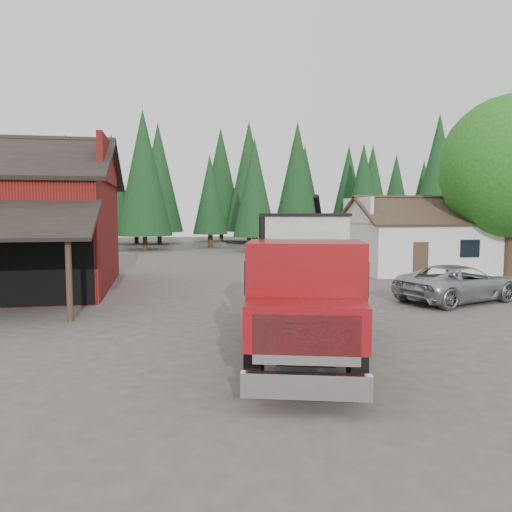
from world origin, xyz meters
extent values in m
plane|color=#4B413B|center=(0.00, 0.00, 0.00)|extent=(120.00, 120.00, 0.00)
cube|color=maroon|center=(-5.00, 10.00, 6.00)|extent=(0.25, 7.00, 2.00)
cylinder|color=#382619|center=(-5.60, 2.10, 1.40)|extent=(0.20, 0.20, 2.80)
cube|color=silver|center=(13.00, 13.00, 1.50)|extent=(8.00, 6.00, 3.00)
cube|color=#38281E|center=(13.00, 11.50, 3.75)|extent=(8.60, 3.42, 1.80)
cube|color=#38281E|center=(13.00, 14.50, 3.75)|extent=(8.60, 3.42, 1.80)
cube|color=silver|center=(9.00, 13.00, 3.75)|extent=(0.20, 4.20, 1.50)
cube|color=silver|center=(17.00, 13.00, 3.75)|extent=(0.20, 4.20, 1.50)
cube|color=#38281E|center=(11.50, 9.98, 1.00)|extent=(0.90, 0.06, 2.00)
cube|color=black|center=(14.50, 9.98, 1.60)|extent=(1.20, 0.06, 1.00)
cylinder|color=#382619|center=(17.00, 10.00, 1.60)|extent=(0.60, 0.60, 3.20)
sphere|color=#1D5413|center=(15.80, 10.80, 5.00)|extent=(4.40, 4.40, 4.40)
cylinder|color=#382619|center=(6.00, 30.00, 0.80)|extent=(0.44, 0.44, 1.60)
cone|color=black|center=(6.00, 30.00, 5.90)|extent=(3.96, 3.96, 9.00)
cylinder|color=#382619|center=(22.00, 26.00, 0.80)|extent=(0.44, 0.44, 1.60)
cone|color=black|center=(22.00, 26.00, 6.90)|extent=(4.84, 4.84, 11.00)
cylinder|color=#382619|center=(-4.00, 34.00, 0.80)|extent=(0.44, 0.44, 1.60)
cone|color=black|center=(-4.00, 34.00, 7.40)|extent=(5.28, 5.28, 12.00)
cylinder|color=black|center=(-0.72, -5.09, 0.56)|extent=(0.65, 1.17, 1.11)
cylinder|color=black|center=(1.32, -5.68, 0.56)|extent=(0.65, 1.17, 1.11)
cylinder|color=black|center=(0.63, -0.43, 0.56)|extent=(0.65, 1.17, 1.11)
cylinder|color=black|center=(2.67, -1.02, 0.56)|extent=(0.65, 1.17, 1.11)
cylinder|color=black|center=(1.02, 0.93, 0.56)|extent=(0.65, 1.17, 1.11)
cylinder|color=black|center=(3.06, 0.34, 0.56)|extent=(0.65, 1.17, 1.11)
cube|color=black|center=(1.20, -2.28, 0.96)|extent=(3.48, 8.65, 0.40)
cube|color=silver|center=(-0.14, -6.89, 0.56)|extent=(2.28, 0.82, 0.45)
cube|color=silver|center=(-0.11, -6.79, 1.36)|extent=(1.87, 0.63, 0.91)
cube|color=maroon|center=(0.06, -6.21, 1.52)|extent=(2.55, 1.89, 0.86)
cube|color=maroon|center=(0.43, -4.95, 2.07)|extent=(2.81, 2.32, 1.87)
cube|color=black|center=(0.20, -5.72, 2.37)|extent=(2.06, 0.67, 0.91)
cylinder|color=black|center=(-0.29, -3.79, 2.63)|extent=(0.18, 0.18, 1.82)
cube|color=black|center=(0.71, -3.98, 2.02)|extent=(2.41, 0.81, 1.62)
cube|color=black|center=(1.59, -0.92, 1.23)|extent=(4.10, 6.34, 0.16)
cube|color=beige|center=(1.59, -0.92, 2.73)|extent=(3.16, 3.85, 1.62)
cone|color=beige|center=(1.59, -0.92, 1.72)|extent=(2.75, 2.75, 0.71)
cube|color=black|center=(1.59, -0.92, 3.56)|extent=(3.28, 3.97, 0.08)
cylinder|color=black|center=(2.57, 0.27, 2.63)|extent=(1.31, 2.01, 3.08)
cube|color=maroon|center=(1.68, 1.58, 1.52)|extent=(0.81, 0.94, 0.45)
cylinder|color=silver|center=(1.72, -4.64, 0.86)|extent=(0.82, 1.13, 0.57)
imported|color=#9D9EA4|center=(9.25, 3.00, 0.75)|extent=(5.91, 4.09, 1.50)
cube|color=maroon|center=(1.89, -2.60, 0.30)|extent=(0.89, 1.21, 0.60)
camera|label=1|loc=(-2.64, -15.14, 3.62)|focal=35.00mm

